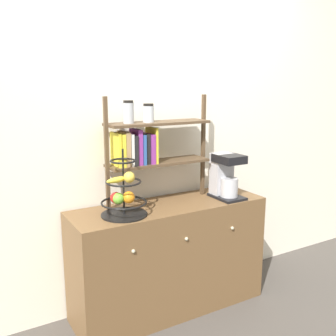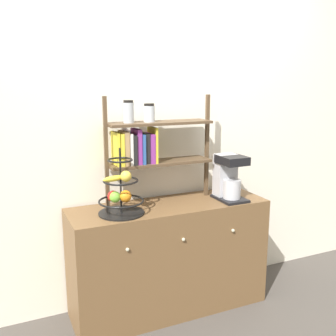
% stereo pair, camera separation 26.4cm
% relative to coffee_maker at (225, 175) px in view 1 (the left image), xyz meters
% --- Properties ---
extents(ground_plane, '(12.00, 12.00, 0.00)m').
position_rel_coffee_maker_xyz_m(ground_plane, '(-0.44, -0.17, -0.94)').
color(ground_plane, '#47423D').
extents(wall_back, '(7.00, 0.05, 2.60)m').
position_rel_coffee_maker_xyz_m(wall_back, '(-0.44, 0.31, 0.36)').
color(wall_back, silver).
rests_on(wall_back, ground_plane).
extents(sideboard, '(1.38, 0.45, 0.78)m').
position_rel_coffee_maker_xyz_m(sideboard, '(-0.44, 0.05, -0.55)').
color(sideboard, brown).
rests_on(sideboard, ground_plane).
extents(coffee_maker, '(0.18, 0.25, 0.32)m').
position_rel_coffee_maker_xyz_m(coffee_maker, '(0.00, 0.00, 0.00)').
color(coffee_maker, black).
rests_on(coffee_maker, sideboard).
extents(fruit_stand, '(0.29, 0.29, 0.43)m').
position_rel_coffee_maker_xyz_m(fruit_stand, '(-0.81, -0.01, -0.03)').
color(fruit_stand, black).
rests_on(fruit_stand, sideboard).
extents(shelf_hutch, '(0.77, 0.20, 0.74)m').
position_rel_coffee_maker_xyz_m(shelf_hutch, '(-0.58, 0.14, 0.26)').
color(shelf_hutch, brown).
rests_on(shelf_hutch, sideboard).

